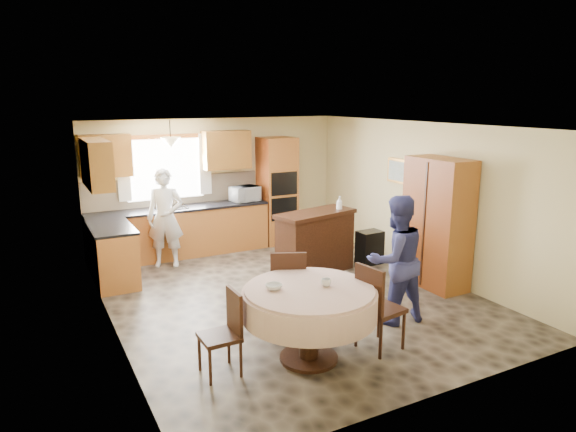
% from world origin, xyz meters
% --- Properties ---
extents(floor, '(5.00, 6.00, 0.01)m').
position_xyz_m(floor, '(0.00, 0.00, 0.00)').
color(floor, brown).
rests_on(floor, ground).
extents(ceiling, '(5.00, 6.00, 0.01)m').
position_xyz_m(ceiling, '(0.00, 0.00, 2.50)').
color(ceiling, white).
rests_on(ceiling, wall_back).
extents(wall_back, '(5.00, 0.02, 2.50)m').
position_xyz_m(wall_back, '(0.00, 3.00, 1.25)').
color(wall_back, beige).
rests_on(wall_back, floor).
extents(wall_front, '(5.00, 0.02, 2.50)m').
position_xyz_m(wall_front, '(0.00, -3.00, 1.25)').
color(wall_front, beige).
rests_on(wall_front, floor).
extents(wall_left, '(0.02, 6.00, 2.50)m').
position_xyz_m(wall_left, '(-2.50, 0.00, 1.25)').
color(wall_left, beige).
rests_on(wall_left, floor).
extents(wall_right, '(0.02, 6.00, 2.50)m').
position_xyz_m(wall_right, '(2.50, 0.00, 1.25)').
color(wall_right, beige).
rests_on(wall_right, floor).
extents(window, '(1.40, 0.03, 1.10)m').
position_xyz_m(window, '(-1.00, 2.98, 1.60)').
color(window, white).
rests_on(window, wall_back).
extents(curtain_left, '(0.22, 0.02, 1.15)m').
position_xyz_m(curtain_left, '(-1.75, 2.93, 1.65)').
color(curtain_left, white).
rests_on(curtain_left, wall_back).
extents(curtain_right, '(0.22, 0.02, 1.15)m').
position_xyz_m(curtain_right, '(-0.25, 2.93, 1.65)').
color(curtain_right, white).
rests_on(curtain_right, wall_back).
extents(base_cab_back, '(3.30, 0.60, 0.88)m').
position_xyz_m(base_cab_back, '(-0.85, 2.70, 0.44)').
color(base_cab_back, '#CA8236').
rests_on(base_cab_back, floor).
extents(counter_back, '(3.30, 0.64, 0.04)m').
position_xyz_m(counter_back, '(-0.85, 2.70, 0.90)').
color(counter_back, black).
rests_on(counter_back, base_cab_back).
extents(base_cab_left, '(0.60, 1.20, 0.88)m').
position_xyz_m(base_cab_left, '(-2.20, 1.80, 0.44)').
color(base_cab_left, '#CA8236').
rests_on(base_cab_left, floor).
extents(counter_left, '(0.64, 1.20, 0.04)m').
position_xyz_m(counter_left, '(-2.20, 1.80, 0.90)').
color(counter_left, black).
rests_on(counter_left, base_cab_left).
extents(backsplash, '(3.30, 0.02, 0.55)m').
position_xyz_m(backsplash, '(-0.85, 2.99, 1.18)').
color(backsplash, '#CFB592').
rests_on(backsplash, wall_back).
extents(wall_cab_left, '(0.85, 0.33, 0.72)m').
position_xyz_m(wall_cab_left, '(-2.05, 2.83, 1.91)').
color(wall_cab_left, '#A76F29').
rests_on(wall_cab_left, wall_back).
extents(wall_cab_right, '(0.90, 0.33, 0.72)m').
position_xyz_m(wall_cab_right, '(0.15, 2.83, 1.91)').
color(wall_cab_right, '#A76F29').
rests_on(wall_cab_right, wall_back).
extents(wall_cab_side, '(0.33, 1.20, 0.72)m').
position_xyz_m(wall_cab_side, '(-2.33, 1.80, 1.91)').
color(wall_cab_side, '#A76F29').
rests_on(wall_cab_side, wall_left).
extents(oven_tower, '(0.66, 0.62, 2.12)m').
position_xyz_m(oven_tower, '(1.15, 2.69, 1.06)').
color(oven_tower, '#CA8236').
rests_on(oven_tower, floor).
extents(oven_upper, '(0.56, 0.01, 0.45)m').
position_xyz_m(oven_upper, '(1.15, 2.38, 1.25)').
color(oven_upper, black).
rests_on(oven_upper, oven_tower).
extents(oven_lower, '(0.56, 0.01, 0.45)m').
position_xyz_m(oven_lower, '(1.15, 2.38, 0.75)').
color(oven_lower, black).
rests_on(oven_lower, oven_tower).
extents(pendant, '(0.36, 0.36, 0.18)m').
position_xyz_m(pendant, '(-1.00, 2.50, 2.12)').
color(pendant, beige).
rests_on(pendant, ceiling).
extents(sideboard, '(1.46, 0.84, 0.98)m').
position_xyz_m(sideboard, '(0.87, 0.72, 0.49)').
color(sideboard, '#3B1C10').
rests_on(sideboard, floor).
extents(space_heater, '(0.45, 0.32, 0.59)m').
position_xyz_m(space_heater, '(1.97, 0.68, 0.30)').
color(space_heater, black).
rests_on(space_heater, floor).
extents(cupboard, '(0.52, 1.05, 2.00)m').
position_xyz_m(cupboard, '(2.22, -0.66, 1.00)').
color(cupboard, '#CA8236').
rests_on(cupboard, floor).
extents(dining_table, '(1.49, 1.49, 0.85)m').
position_xyz_m(dining_table, '(-0.70, -1.79, 0.66)').
color(dining_table, '#3B1C10').
rests_on(dining_table, floor).
extents(chair_left, '(0.40, 0.40, 0.91)m').
position_xyz_m(chair_left, '(-1.61, -1.61, 0.50)').
color(chair_left, '#3B1C10').
rests_on(chair_left, floor).
extents(chair_back, '(0.60, 0.60, 1.06)m').
position_xyz_m(chair_back, '(-0.56, -1.01, 0.58)').
color(chair_back, '#3B1C10').
rests_on(chair_back, floor).
extents(chair_right, '(0.52, 0.52, 1.04)m').
position_xyz_m(chair_right, '(0.09, -1.95, 0.57)').
color(chair_right, '#3B1C10').
rests_on(chair_right, floor).
extents(framed_picture, '(0.06, 0.52, 0.43)m').
position_xyz_m(framed_picture, '(2.47, 0.61, 1.63)').
color(framed_picture, gold).
rests_on(framed_picture, wall_right).
extents(microwave, '(0.58, 0.45, 0.29)m').
position_xyz_m(microwave, '(0.44, 2.65, 1.07)').
color(microwave, silver).
rests_on(microwave, counter_back).
extents(person_sink, '(0.74, 0.63, 1.71)m').
position_xyz_m(person_sink, '(-1.23, 2.23, 0.86)').
color(person_sink, silver).
rests_on(person_sink, floor).
extents(person_dining, '(0.86, 0.69, 1.69)m').
position_xyz_m(person_dining, '(0.80, -1.42, 0.84)').
color(person_dining, navy).
rests_on(person_dining, floor).
extents(bowl_sideboard, '(0.25, 0.25, 0.05)m').
position_xyz_m(bowl_sideboard, '(0.53, 0.72, 1.01)').
color(bowl_sideboard, '#B2B2B2').
rests_on(bowl_sideboard, sideboard).
extents(bottle_sideboard, '(0.12, 0.12, 0.28)m').
position_xyz_m(bottle_sideboard, '(1.34, 0.72, 1.12)').
color(bottle_sideboard, silver).
rests_on(bottle_sideboard, sideboard).
extents(cup_table, '(0.12, 0.12, 0.09)m').
position_xyz_m(cup_table, '(-0.51, -1.82, 0.89)').
color(cup_table, '#B2B2B2').
rests_on(cup_table, dining_table).
extents(bowl_table, '(0.19, 0.19, 0.06)m').
position_xyz_m(bowl_table, '(-1.06, -1.64, 0.88)').
color(bowl_table, '#B2B2B2').
rests_on(bowl_table, dining_table).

